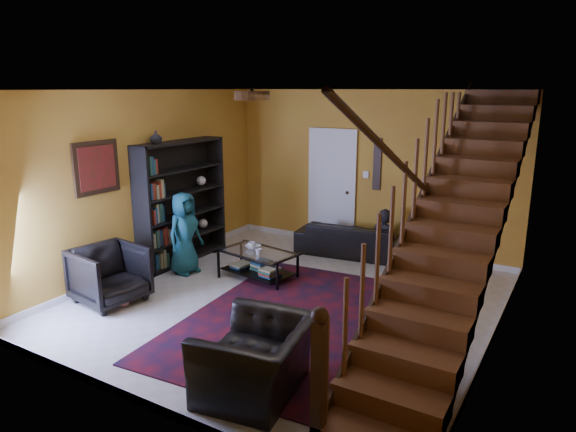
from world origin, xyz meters
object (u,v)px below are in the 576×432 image
at_px(sofa, 353,239).
at_px(armchair_right, 257,359).
at_px(coffee_table, 258,263).
at_px(bookshelf, 182,204).
at_px(armchair_left, 110,275).

distance_m(sofa, armchair_right, 4.42).
relative_size(armchair_right, coffee_table, 0.89).
bearing_deg(bookshelf, sofa, 36.07).
bearing_deg(bookshelf, coffee_table, -3.46).
distance_m(armchair_right, coffee_table, 3.04).
xyz_separation_m(bookshelf, armchair_right, (3.25, -2.62, -0.61)).
relative_size(bookshelf, sofa, 1.04).
xyz_separation_m(armchair_left, coffee_table, (1.21, 1.76, -0.15)).
xyz_separation_m(armchair_right, coffee_table, (-1.69, 2.52, -0.11)).
distance_m(bookshelf, coffee_table, 1.72).
distance_m(bookshelf, armchair_left, 1.98).
bearing_deg(armchair_left, sofa, -20.95).
height_order(bookshelf, armchair_right, bookshelf).
bearing_deg(armchair_left, bookshelf, 18.95).
xyz_separation_m(armchair_left, armchair_right, (2.90, -0.76, -0.04)).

